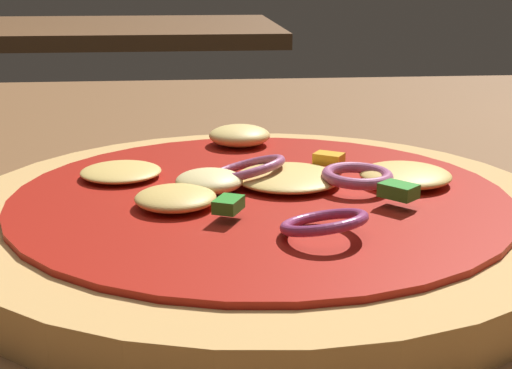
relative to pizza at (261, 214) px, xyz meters
The scene contains 3 objects.
dining_table 0.05m from the pizza, 122.47° to the right, with size 1.18×1.07×0.03m.
pizza is the anchor object (origin of this frame).
background_table 1.35m from the pizza, 99.58° to the left, with size 0.79×0.54×0.03m.
Camera 1 is at (-0.01, -0.29, 0.15)m, focal length 51.62 mm.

